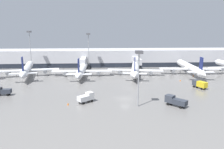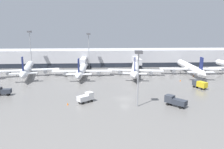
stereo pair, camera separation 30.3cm
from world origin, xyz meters
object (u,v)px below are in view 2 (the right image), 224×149
at_px(traffic_cone_3, 193,76).
at_px(parked_jet_0, 135,69).
at_px(parked_jet_3, 27,69).
at_px(service_truck_2, 86,97).
at_px(service_truck_1, 200,84).
at_px(traffic_cone_1, 180,80).
at_px(apron_light_mast_0, 30,40).
at_px(service_truck_0, 3,91).
at_px(traffic_cone_2, 68,104).
at_px(apron_light_mast_1, 89,41).
at_px(apron_light_mast_2, 138,62).
at_px(parked_jet_2, 82,70).
at_px(parked_jet_4, 190,68).
at_px(service_truck_3, 175,101).

bearing_deg(traffic_cone_3, parked_jet_0, 171.16).
height_order(parked_jet_3, service_truck_2, parked_jet_3).
distance_m(service_truck_1, traffic_cone_1, 11.45).
distance_m(parked_jet_0, apron_light_mast_0, 53.15).
xyz_separation_m(service_truck_0, traffic_cone_2, (21.22, -10.12, -1.07)).
distance_m(service_truck_0, service_truck_2, 27.23).
bearing_deg(apron_light_mast_1, service_truck_2, -88.37).
relative_size(service_truck_0, apron_light_mast_2, 0.31).
bearing_deg(service_truck_2, traffic_cone_2, 164.49).
height_order(service_truck_0, traffic_cone_3, service_truck_0).
relative_size(service_truck_1, apron_light_mast_0, 0.29).
bearing_deg(apron_light_mast_2, traffic_cone_1, 51.64).
bearing_deg(parked_jet_3, parked_jet_0, -101.46).
relative_size(parked_jet_2, traffic_cone_2, 45.96).
xyz_separation_m(service_truck_2, apron_light_mast_2, (13.84, -3.98, 10.49)).
height_order(parked_jet_2, apron_light_mast_1, apron_light_mast_1).
distance_m(service_truck_1, traffic_cone_2, 45.56).
height_order(parked_jet_3, traffic_cone_3, parked_jet_3).
xyz_separation_m(service_truck_2, traffic_cone_1, (35.72, 23.67, -1.22)).
height_order(parked_jet_4, apron_light_mast_1, apron_light_mast_1).
xyz_separation_m(traffic_cone_2, apron_light_mast_2, (18.63, -1.94, 11.62)).
height_order(parked_jet_0, parked_jet_3, parked_jet_3).
distance_m(parked_jet_0, apron_light_mast_2, 41.56).
distance_m(parked_jet_0, traffic_cone_2, 45.41).
relative_size(traffic_cone_1, apron_light_mast_0, 0.03).
bearing_deg(apron_light_mast_2, service_truck_3, -1.82).
distance_m(traffic_cone_3, apron_light_mast_2, 48.99).
distance_m(parked_jet_0, traffic_cone_1, 20.47).
height_order(parked_jet_0, traffic_cone_1, parked_jet_0).
bearing_deg(parked_jet_3, service_truck_3, -139.74).
distance_m(service_truck_0, apron_light_mast_2, 42.95).
bearing_deg(apron_light_mast_2, service_truck_0, 163.16).
xyz_separation_m(parked_jet_2, service_truck_0, (-22.18, -27.58, -1.28)).
distance_m(parked_jet_0, service_truck_0, 53.63).
bearing_deg(traffic_cone_3, parked_jet_3, 176.95).
height_order(traffic_cone_1, traffic_cone_2, traffic_cone_2).
bearing_deg(parked_jet_0, apron_light_mast_1, 65.23).
bearing_deg(service_truck_0, service_truck_1, -178.98).
height_order(service_truck_3, apron_light_mast_0, apron_light_mast_0).
distance_m(traffic_cone_1, traffic_cone_3, 12.41).
xyz_separation_m(traffic_cone_3, apron_light_mast_1, (-46.15, 18.75, 14.08)).
relative_size(parked_jet_0, traffic_cone_1, 65.06).
relative_size(traffic_cone_1, traffic_cone_2, 0.76).
xyz_separation_m(parked_jet_3, apron_light_mast_0, (-2.40, 14.74, 11.90)).
distance_m(parked_jet_2, parked_jet_3, 23.66).
height_order(service_truck_0, apron_light_mast_0, apron_light_mast_0).
distance_m(service_truck_3, apron_light_mast_0, 78.15).
bearing_deg(service_truck_3, parked_jet_3, 8.79).
bearing_deg(apron_light_mast_0, service_truck_0, -84.82).
xyz_separation_m(service_truck_3, traffic_cone_1, (11.92, 27.96, -1.20)).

